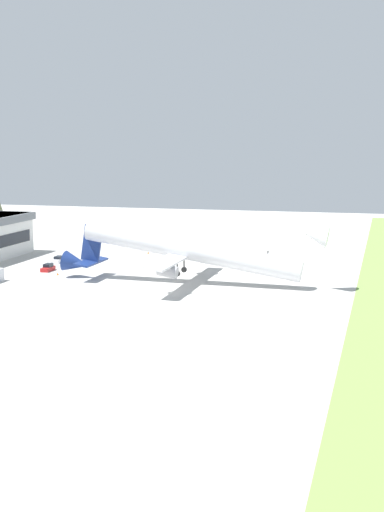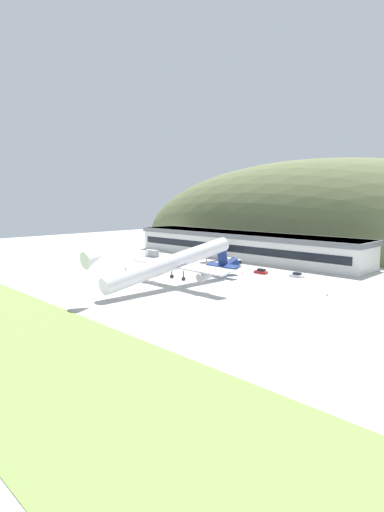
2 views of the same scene
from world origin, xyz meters
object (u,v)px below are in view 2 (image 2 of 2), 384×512
object	(u,v)px
service_car_0	(297,275)
traffic_cone_0	(327,294)
traffic_cone_1	(243,273)
cargo_airplane	(174,263)
terminal_building	(241,243)
service_car_1	(261,272)
jetway_0	(213,251)
box_truck	(232,262)
fuel_truck	(152,253)

from	to	relation	value
service_car_0	traffic_cone_0	bearing A→B (deg)	-41.80
traffic_cone_1	cargo_airplane	bearing A→B (deg)	-93.03
terminal_building	service_car_1	world-z (taller)	terminal_building
service_car_0	service_car_1	world-z (taller)	service_car_1
jetway_0	traffic_cone_0	bearing A→B (deg)	-20.91
terminal_building	jetway_0	bearing A→B (deg)	-94.49
cargo_airplane	traffic_cone_1	xyz separation A→B (m)	(1.50, 28.35, -6.21)
terminal_building	box_truck	size ratio (longest dim) A/B	14.97
fuel_truck	box_truck	world-z (taller)	box_truck
box_truck	service_car_1	bearing A→B (deg)	-17.05
jetway_0	cargo_airplane	distance (m)	47.83
service_car_1	box_truck	bearing A→B (deg)	162.95
fuel_truck	traffic_cone_1	world-z (taller)	fuel_truck
jetway_0	fuel_truck	xyz separation A→B (m)	(-25.78, -9.15, -2.59)
traffic_cone_1	traffic_cone_0	bearing A→B (deg)	-14.83
service_car_0	traffic_cone_0	distance (m)	23.81
jetway_0	box_truck	world-z (taller)	jetway_0
cargo_airplane	fuel_truck	world-z (taller)	cargo_airplane
fuel_truck	traffic_cone_0	xyz separation A→B (m)	(83.56, -12.92, -1.12)
service_car_0	service_car_1	distance (m)	11.54
jetway_0	box_truck	bearing A→B (deg)	-18.06
service_car_0	box_truck	bearing A→B (deg)	175.85
cargo_airplane	traffic_cone_0	bearing A→B (deg)	29.64
service_car_0	traffic_cone_0	size ratio (longest dim) A/B	7.24
service_car_0	fuel_truck	distance (m)	65.88
cargo_airplane	traffic_cone_0	xyz separation A→B (m)	(34.48, 19.62, -6.21)
service_car_1	traffic_cone_0	size ratio (longest dim) A/B	7.56
cargo_airplane	box_truck	distance (m)	39.17
traffic_cone_0	traffic_cone_1	size ratio (longest dim) A/B	1.00
cargo_airplane	terminal_building	bearing A→B (deg)	110.95
service_car_1	traffic_cone_1	bearing A→B (deg)	-133.71
terminal_building	traffic_cone_0	bearing A→B (deg)	-33.90
terminal_building	box_truck	xyz separation A→B (m)	(11.78, -20.15, -4.37)
terminal_building	box_truck	world-z (taller)	terminal_building
cargo_airplane	box_truck	xyz separation A→B (m)	(-10.27, 37.45, -5.12)
service_car_1	jetway_0	bearing A→B (deg)	162.49
service_car_0	jetway_0	bearing A→B (deg)	171.18
jetway_0	box_truck	size ratio (longest dim) A/B	1.82
box_truck	traffic_cone_1	world-z (taller)	box_truck
cargo_airplane	service_car_0	bearing A→B (deg)	64.77
traffic_cone_0	traffic_cone_1	world-z (taller)	same
terminal_building	cargo_airplane	world-z (taller)	cargo_airplane
terminal_building	fuel_truck	world-z (taller)	terminal_building
fuel_truck	cargo_airplane	bearing A→B (deg)	-33.55
fuel_truck	traffic_cone_0	world-z (taller)	fuel_truck
traffic_cone_0	fuel_truck	bearing A→B (deg)	171.21
jetway_0	fuel_truck	size ratio (longest dim) A/B	1.97
service_car_0	traffic_cone_1	bearing A→B (deg)	-154.89
jetway_0	traffic_cone_1	size ratio (longest dim) A/B	22.17
fuel_truck	box_truck	distance (m)	39.12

